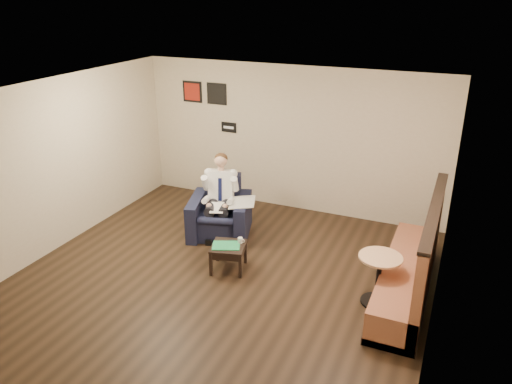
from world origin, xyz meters
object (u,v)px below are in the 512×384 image
at_px(armchair, 220,208).
at_px(green_folder, 226,246).
at_px(banquette, 409,251).
at_px(seated_man, 218,201).
at_px(coffee_mug, 240,240).
at_px(side_table, 228,257).
at_px(smartphone, 233,241).
at_px(cafe_table, 378,280).

bearing_deg(armchair, green_folder, -75.39).
bearing_deg(banquette, armchair, 169.07).
relative_size(seated_man, coffee_mug, 15.49).
distance_m(armchair, banquette, 3.37).
height_order(side_table, banquette, banquette).
bearing_deg(seated_man, green_folder, -73.72).
bearing_deg(smartphone, seated_man, 126.16).
bearing_deg(banquette, smartphone, -174.63).
relative_size(banquette, cafe_table, 3.71).
bearing_deg(coffee_mug, cafe_table, -3.56).
distance_m(coffee_mug, cafe_table, 2.16).
height_order(seated_man, banquette, banquette).
xyz_separation_m(side_table, banquette, (2.62, 0.40, 0.49)).
distance_m(side_table, smartphone, 0.26).
bearing_deg(smartphone, armchair, 123.52).
bearing_deg(armchair, cafe_table, -36.20).
height_order(seated_man, coffee_mug, seated_man).
relative_size(armchair, side_table, 2.02).
height_order(smartphone, banquette, banquette).
bearing_deg(armchair, banquette, -28.15).
distance_m(armchair, coffee_mug, 1.21).
bearing_deg(armchair, smartphone, -69.22).
xyz_separation_m(green_folder, banquette, (2.64, 0.43, 0.28)).
relative_size(green_folder, coffee_mug, 4.74).
bearing_deg(seated_man, side_table, -72.07).
bearing_deg(armchair, side_table, -73.91).
bearing_deg(banquette, seated_man, 171.05).
xyz_separation_m(armchair, green_folder, (0.66, -1.06, -0.08)).
bearing_deg(banquette, side_table, -171.31).
distance_m(smartphone, cafe_table, 2.29).
bearing_deg(cafe_table, armchair, 161.02).
relative_size(seated_man, side_table, 2.68).
height_order(seated_man, green_folder, seated_man).
distance_m(green_folder, smartphone, 0.18).
height_order(coffee_mug, smartphone, coffee_mug).
distance_m(coffee_mug, banquette, 2.51).
relative_size(coffee_mug, cafe_table, 0.12).
height_order(banquette, cafe_table, banquette).
xyz_separation_m(armchair, coffee_mug, (0.82, -0.89, -0.04)).
relative_size(armchair, cafe_table, 1.39).
bearing_deg(green_folder, smartphone, 80.52).
bearing_deg(smartphone, green_folder, -103.96).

